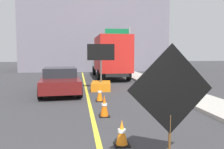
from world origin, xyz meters
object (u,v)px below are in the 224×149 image
(highway_guide_sign, at_px, (123,42))
(traffic_cone_mid_lane, at_px, (104,106))
(roadwork_sign, at_px, (171,92))
(traffic_cone_near_sign, at_px, (122,133))
(box_truck, at_px, (110,56))
(pickup_car, at_px, (60,80))
(traffic_cone_far_lane, at_px, (100,93))
(arrow_board_trailer, at_px, (101,82))

(highway_guide_sign, bearing_deg, traffic_cone_mid_lane, -102.72)
(roadwork_sign, relative_size, traffic_cone_near_sign, 3.82)
(traffic_cone_mid_lane, bearing_deg, box_truck, 81.27)
(pickup_car, height_order, traffic_cone_far_lane, pickup_car)
(traffic_cone_near_sign, bearing_deg, roadwork_sign, -64.08)
(pickup_car, bearing_deg, traffic_cone_far_lane, -52.18)
(box_truck, relative_size, highway_guide_sign, 1.60)
(pickup_car, distance_m, traffic_cone_near_sign, 7.88)
(traffic_cone_far_lane, bearing_deg, pickup_car, 127.82)
(traffic_cone_near_sign, xyz_separation_m, traffic_cone_far_lane, (-0.05, 5.16, 0.08))
(arrow_board_trailer, xyz_separation_m, traffic_cone_mid_lane, (-0.47, -5.97, -0.11))
(box_truck, height_order, traffic_cone_far_lane, box_truck)
(box_truck, relative_size, traffic_cone_far_lane, 10.29)
(box_truck, bearing_deg, traffic_cone_far_lane, -100.53)
(roadwork_sign, distance_m, arrow_board_trailer, 9.90)
(traffic_cone_mid_lane, bearing_deg, roadwork_sign, -78.84)
(highway_guide_sign, xyz_separation_m, traffic_cone_near_sign, (-3.84, -20.14, -3.12))
(roadwork_sign, relative_size, box_truck, 0.29)
(arrow_board_trailer, height_order, box_truck, box_truck)
(pickup_car, bearing_deg, box_truck, 63.10)
(traffic_cone_near_sign, bearing_deg, highway_guide_sign, 79.20)
(roadwork_sign, bearing_deg, box_truck, 85.98)
(traffic_cone_mid_lane, height_order, traffic_cone_far_lane, traffic_cone_far_lane)
(roadwork_sign, xyz_separation_m, arrow_board_trailer, (-0.30, 9.85, -0.99))
(box_truck, xyz_separation_m, traffic_cone_mid_lane, (-1.91, -12.45, -1.53))
(arrow_board_trailer, height_order, pickup_car, arrow_board_trailer)
(pickup_car, xyz_separation_m, highway_guide_sign, (5.80, 12.51, 2.73))
(box_truck, distance_m, traffic_cone_far_lane, 10.14)
(roadwork_sign, xyz_separation_m, traffic_cone_far_lane, (-0.69, 6.47, -1.09))
(roadwork_sign, bearing_deg, arrow_board_trailer, 91.72)
(highway_guide_sign, xyz_separation_m, traffic_cone_far_lane, (-3.89, -14.98, -3.04))
(arrow_board_trailer, bearing_deg, traffic_cone_mid_lane, -94.48)
(roadwork_sign, height_order, pickup_car, roadwork_sign)
(pickup_car, height_order, highway_guide_sign, highway_guide_sign)
(box_truck, relative_size, traffic_cone_near_sign, 13.06)
(traffic_cone_mid_lane, distance_m, traffic_cone_far_lane, 2.60)
(arrow_board_trailer, relative_size, traffic_cone_near_sign, 4.41)
(box_truck, xyz_separation_m, traffic_cone_near_sign, (-1.79, -15.01, -1.60))
(box_truck, xyz_separation_m, pickup_car, (-3.75, -7.39, -1.20))
(box_truck, height_order, traffic_cone_mid_lane, box_truck)
(arrow_board_trailer, distance_m, pickup_car, 2.49)
(roadwork_sign, xyz_separation_m, box_truck, (1.15, 16.33, 0.42))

